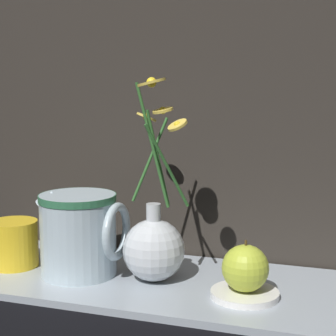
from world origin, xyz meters
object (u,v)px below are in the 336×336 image
at_px(vase_with_flowers, 154,245).
at_px(ceramic_pitcher, 80,231).
at_px(orange_fruit, 245,268).
at_px(yellow_mug, 13,243).

xyz_separation_m(vase_with_flowers, ceramic_pitcher, (-0.13, -0.01, 0.02)).
xyz_separation_m(vase_with_flowers, orange_fruit, (0.16, -0.03, -0.02)).
bearing_deg(yellow_mug, vase_with_flowers, 2.04).
bearing_deg(orange_fruit, yellow_mug, 177.71).
bearing_deg(orange_fruit, ceramic_pitcher, 177.02).
xyz_separation_m(yellow_mug, ceramic_pitcher, (0.14, -0.00, 0.04)).
relative_size(ceramic_pitcher, orange_fruit, 1.94).
relative_size(vase_with_flowers, ceramic_pitcher, 2.14).
height_order(vase_with_flowers, yellow_mug, vase_with_flowers).
height_order(yellow_mug, orange_fruit, orange_fruit).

